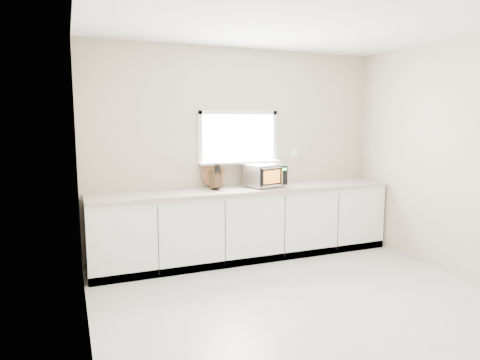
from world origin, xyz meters
TOP-DOWN VIEW (x-y plane):
  - ground at (0.00, 0.00)m, footprint 4.00×4.00m
  - back_wall at (0.00, 2.00)m, footprint 4.00×0.17m
  - cabinets at (0.00, 1.70)m, footprint 3.92×0.60m
  - countertop at (0.00, 1.69)m, footprint 3.92×0.64m
  - microwave at (0.26, 1.70)m, footprint 0.54×0.47m
  - knife_block at (-0.40, 1.73)m, footprint 0.13×0.23m
  - cutting_board at (-0.36, 1.94)m, footprint 0.32×0.08m
  - coffee_grinder at (0.30, 1.72)m, footprint 0.13×0.13m

SIDE VIEW (x-z plane):
  - ground at x=0.00m, z-range 0.00..0.00m
  - cabinets at x=0.00m, z-range 0.00..0.88m
  - countertop at x=0.00m, z-range 0.88..0.92m
  - coffee_grinder at x=0.30m, z-range 0.92..1.13m
  - knife_block at x=-0.40m, z-range 0.90..1.22m
  - microwave at x=0.26m, z-range 0.93..1.23m
  - cutting_board at x=-0.36m, z-range 0.92..1.24m
  - back_wall at x=0.00m, z-range 0.01..2.71m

